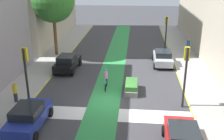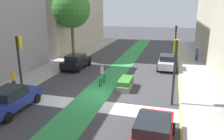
{
  "view_description": "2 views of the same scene",
  "coord_description": "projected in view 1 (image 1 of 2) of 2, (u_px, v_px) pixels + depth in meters",
  "views": [
    {
      "loc": [
        1.84,
        -18.43,
        9.45
      ],
      "look_at": [
        -0.26,
        4.91,
        0.75
      ],
      "focal_mm": 43.15,
      "sensor_mm": 36.0,
      "label": 1
    },
    {
      "loc": [
        5.2,
        -15.32,
        6.61
      ],
      "look_at": [
        0.16,
        3.03,
        1.18
      ],
      "focal_mm": 35.9,
      "sensor_mm": 36.0,
      "label": 2
    }
  ],
  "objects": [
    {
      "name": "car_black_left_far",
      "position": [
        67.0,
        62.0,
        26.9
      ],
      "size": [
        2.17,
        4.27,
        1.57
      ],
      "color": "black",
      "rests_on": "ground_plane"
    },
    {
      "name": "traffic_signal_far_right",
      "position": [
        166.0,
        28.0,
        32.19
      ],
      "size": [
        0.35,
        0.52,
        4.31
      ],
      "color": "black",
      "rests_on": "ground_plane"
    },
    {
      "name": "car_blue_left_near",
      "position": [
        29.0,
        117.0,
        16.95
      ],
      "size": [
        2.04,
        4.21,
        1.57
      ],
      "color": "navy",
      "rests_on": "ground_plane"
    },
    {
      "name": "traffic_signal_near_right",
      "position": [
        186.0,
        66.0,
        18.84
      ],
      "size": [
        0.35,
        0.52,
        4.52
      ],
      "color": "black",
      "rests_on": "ground_plane"
    },
    {
      "name": "sidewalk_right",
      "position": [
        210.0,
        105.0,
        20.0
      ],
      "size": [
        3.0,
        60.0,
        0.15
      ],
      "primitive_type": "cube",
      "color": "#9E9E99",
      "rests_on": "ground_plane"
    },
    {
      "name": "pedestrian_sidewalk_right_a",
      "position": [
        188.0,
        46.0,
        32.1
      ],
      "size": [
        0.34,
        0.34,
        1.71
      ],
      "color": "#262638",
      "rests_on": "sidewalk_right"
    },
    {
      "name": "median_planter",
      "position": [
        131.0,
        87.0,
        22.2
      ],
      "size": [
        1.07,
        2.46,
        0.85
      ],
      "color": "slate",
      "rests_on": "ground_plane"
    },
    {
      "name": "curb_stripe_left",
      "position": [
        34.0,
        98.0,
        21.16
      ],
      "size": [
        0.16,
        60.0,
        0.01
      ],
      "primitive_type": "cube",
      "color": "yellow",
      "rests_on": "ground_plane"
    },
    {
      "name": "crosswalk_band",
      "position": [
        107.0,
        114.0,
        18.79
      ],
      "size": [
        12.0,
        1.8,
        0.01
      ],
      "primitive_type": "cube",
      "color": "silver",
      "rests_on": "ground_plane"
    },
    {
      "name": "bike_lane_paint",
      "position": [
        105.0,
        101.0,
        20.69
      ],
      "size": [
        2.4,
        60.0,
        0.01
      ],
      "primitive_type": "cube",
      "color": "#2D8C47",
      "rests_on": "ground_plane"
    },
    {
      "name": "car_silver_right_far",
      "position": [
        163.0,
        58.0,
        28.43
      ],
      "size": [
        2.03,
        4.2,
        1.57
      ],
      "color": "#B2B7BF",
      "rests_on": "ground_plane"
    },
    {
      "name": "pedestrian_sidewalk_left_a",
      "position": [
        15.0,
        92.0,
        20.02
      ],
      "size": [
        0.34,
        0.34,
        1.58
      ],
      "color": "#262638",
      "rests_on": "sidewalk_left"
    },
    {
      "name": "traffic_signal_near_left",
      "position": [
        26.0,
        67.0,
        18.51
      ],
      "size": [
        0.35,
        0.52,
        4.56
      ],
      "color": "black",
      "rests_on": "ground_plane"
    },
    {
      "name": "car_red_right_near",
      "position": [
        183.0,
        140.0,
        14.64
      ],
      "size": [
        2.11,
        4.24,
        1.57
      ],
      "color": "#A51919",
      "rests_on": "ground_plane"
    },
    {
      "name": "cyclist_in_lane",
      "position": [
        106.0,
        78.0,
        22.48
      ],
      "size": [
        0.32,
        1.73,
        1.86
      ],
      "color": "black",
      "rests_on": "ground_plane"
    },
    {
      "name": "street_tree_near",
      "position": [
        53.0,
        1.0,
        29.58
      ],
      "size": [
        4.77,
        4.77,
        8.53
      ],
      "color": "brown",
      "rests_on": "sidewalk_left"
    },
    {
      "name": "sidewalk_left",
      "position": [
        15.0,
        97.0,
        21.26
      ],
      "size": [
        3.0,
        60.0,
        0.15
      ],
      "primitive_type": "cube",
      "color": "#9E9E99",
      "rests_on": "ground_plane"
    },
    {
      "name": "curb_stripe_right",
      "position": [
        189.0,
        105.0,
        20.15
      ],
      "size": [
        0.16,
        60.0,
        0.01
      ],
      "primitive_type": "cube",
      "color": "yellow",
      "rests_on": "ground_plane"
    },
    {
      "name": "ground_plane",
      "position": [
        110.0,
        101.0,
        20.65
      ],
      "size": [
        120.0,
        120.0,
        0.0
      ],
      "primitive_type": "plane",
      "color": "#38383D"
    }
  ]
}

